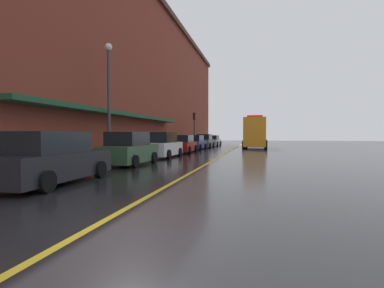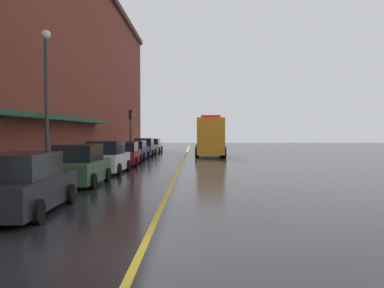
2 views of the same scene
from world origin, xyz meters
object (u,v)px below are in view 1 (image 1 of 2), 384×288
parking_meter_0 (162,141)px  parked_car_2 (162,146)px  parked_car_4 (195,143)px  parking_meter_1 (149,142)px  parked_car_0 (51,159)px  utility_truck (255,133)px  street_lamp_left (109,89)px  parked_car_3 (182,144)px  parked_car_5 (205,141)px  traffic_light_near (194,123)px  parked_car_6 (213,141)px  parking_meter_2 (114,145)px  parked_car_1 (129,150)px

parking_meter_0 → parked_car_2: bearing=-72.0°
parked_car_4 → parked_car_2: bearing=-178.8°
parked_car_4 → parking_meter_1: size_ratio=3.33×
parked_car_0 → parking_meter_1: bearing=4.7°
parking_meter_0 → utility_truck: bearing=58.1°
parked_car_2 → street_lamp_left: (-1.96, -4.05, 3.55)m
parked_car_3 → parked_car_5: 11.41m
parked_car_0 → street_lamp_left: bearing=13.0°
parked_car_2 → parked_car_3: (0.05, 5.67, -0.08)m
parked_car_0 → parking_meter_1: size_ratio=3.72×
parked_car_3 → traffic_light_near: traffic_light_near is taller
street_lamp_left → parked_car_3: bearing=78.3°
parked_car_0 → parked_car_4: bearing=-1.4°
parking_meter_1 → traffic_light_near: (0.06, 15.96, 2.10)m
parked_car_0 → parked_car_6: 35.04m
parked_car_4 → parked_car_6: parked_car_4 is taller
parking_meter_2 → street_lamp_left: bearing=140.2°
parked_car_2 → parked_car_6: (0.11, 23.22, -0.11)m
parked_car_0 → parking_meter_2: bearing=9.5°
parked_car_2 → parked_car_4: bearing=1.6°
parked_car_2 → parked_car_0: bearing=-178.3°
parking_meter_2 → parking_meter_1: bearing=90.0°
parked_car_2 → parked_car_5: bearing=1.2°
parked_car_1 → parked_car_6: 28.69m
parked_car_1 → parking_meter_1: (-1.34, 6.49, 0.23)m
parked_car_6 → utility_truck: 9.17m
utility_truck → parked_car_3: bearing=-29.4°
parked_car_5 → parking_meter_0: 12.99m
parked_car_4 → parked_car_5: (0.09, 5.43, 0.05)m
parked_car_4 → utility_truck: utility_truck is taller
parked_car_4 → parked_car_6: size_ratio=0.96×
street_lamp_left → parked_car_0: bearing=-75.3°
parked_car_1 → parked_car_6: bearing=0.8°
parked_car_1 → street_lamp_left: size_ratio=0.61×
parked_car_6 → parking_meter_0: bearing=176.5°
parked_car_1 → parking_meter_2: size_ratio=3.17×
parking_meter_2 → street_lamp_left: 3.43m
parked_car_1 → parked_car_5: parked_car_1 is taller
parked_car_4 → parking_meter_2: bearing=176.4°
parked_car_5 → street_lamp_left: size_ratio=0.66×
parked_car_5 → parked_car_2: bearing=-180.0°
parked_car_5 → parking_meter_1: size_ratio=3.44×
traffic_light_near → street_lamp_left: bearing=-91.8°
parked_car_3 → parking_meter_0: parked_car_3 is taller
parked_car_5 → parking_meter_0: size_ratio=3.44×
parked_car_3 → parking_meter_0: bearing=134.8°
parked_car_0 → parked_car_2: (-0.08, 11.82, 0.03)m
parked_car_2 → parking_meter_0: bearing=19.4°
parked_car_1 → parked_car_4: bearing=1.1°
parking_meter_1 → parking_meter_2: same height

